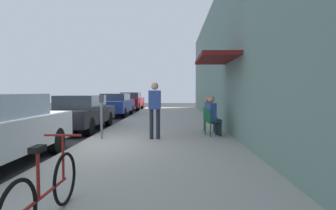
# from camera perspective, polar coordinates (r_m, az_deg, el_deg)

# --- Properties ---
(ground_plane) EXTENTS (60.00, 60.00, 0.00)m
(ground_plane) POSITION_cam_1_polar(r_m,az_deg,el_deg) (7.83, -18.77, -8.76)
(ground_plane) COLOR #2D2D30
(sidewalk_slab) EXTENTS (4.50, 32.00, 0.12)m
(sidewalk_slab) POSITION_cam_1_polar(r_m,az_deg,el_deg) (9.32, -1.14, -6.39)
(sidewalk_slab) COLOR #9E9B93
(sidewalk_slab) RESTS_ON ground_plane
(building_facade) EXTENTS (1.40, 32.00, 5.93)m
(building_facade) POSITION_cam_1_polar(r_m,az_deg,el_deg) (9.50, 13.73, 11.30)
(building_facade) COLOR gray
(building_facade) RESTS_ON ground_plane
(parked_car_1) EXTENTS (1.80, 4.40, 1.40)m
(parked_car_1) POSITION_cam_1_polar(r_m,az_deg,el_deg) (11.54, -17.59, -1.44)
(parked_car_1) COLOR black
(parked_car_1) RESTS_ON ground_plane
(parked_car_2) EXTENTS (1.80, 4.40, 1.42)m
(parked_car_2) POSITION_cam_1_polar(r_m,az_deg,el_deg) (17.68, -10.79, 0.14)
(parked_car_2) COLOR navy
(parked_car_2) RESTS_ON ground_plane
(parked_car_3) EXTENTS (1.80, 4.40, 1.47)m
(parked_car_3) POSITION_cam_1_polar(r_m,az_deg,el_deg) (23.60, -7.65, 0.87)
(parked_car_3) COLOR maroon
(parked_car_3) RESTS_ON ground_plane
(parking_meter) EXTENTS (0.12, 0.10, 1.32)m
(parking_meter) POSITION_cam_1_polar(r_m,az_deg,el_deg) (8.58, -13.55, -1.70)
(parking_meter) COLOR slate
(parking_meter) RESTS_ON sidewalk_slab
(bicycle_0) EXTENTS (0.46, 1.71, 0.90)m
(bicycle_0) POSITION_cam_1_polar(r_m,az_deg,el_deg) (3.37, -23.89, -15.93)
(bicycle_0) COLOR black
(bicycle_0) RESTS_ON sidewalk_slab
(cafe_chair_0) EXTENTS (0.56, 0.56, 0.87)m
(cafe_chair_0) POSITION_cam_1_polar(r_m,az_deg,el_deg) (9.01, 8.84, -3.12)
(cafe_chair_0) COLOR #14592D
(cafe_chair_0) RESTS_ON sidewalk_slab
(seated_patron_0) EXTENTS (0.51, 0.47, 1.29)m
(seated_patron_0) POSITION_cam_1_polar(r_m,az_deg,el_deg) (9.02, 9.20, -1.89)
(seated_patron_0) COLOR #232838
(seated_patron_0) RESTS_ON sidewalk_slab
(cafe_chair_1) EXTENTS (0.44, 0.44, 0.87)m
(cafe_chair_1) POSITION_cam_1_polar(r_m,az_deg,el_deg) (9.83, 8.21, -2.63)
(cafe_chair_1) COLOR #14592D
(cafe_chair_1) RESTS_ON sidewalk_slab
(seated_patron_1) EXTENTS (0.43, 0.36, 1.29)m
(seated_patron_1) POSITION_cam_1_polar(r_m,az_deg,el_deg) (9.82, 8.57, -1.51)
(seated_patron_1) COLOR #232838
(seated_patron_1) RESTS_ON sidewalk_slab
(pedestrian_standing) EXTENTS (0.36, 0.22, 1.70)m
(pedestrian_standing) POSITION_cam_1_polar(r_m,az_deg,el_deg) (8.28, -2.74, -0.17)
(pedestrian_standing) COLOR #232838
(pedestrian_standing) RESTS_ON sidewalk_slab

